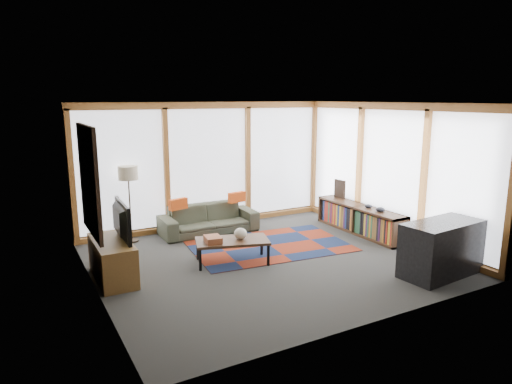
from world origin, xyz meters
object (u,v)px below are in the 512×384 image
tv_console (112,260)px  bar_counter (441,249)px  coffee_table (232,251)px  sofa (209,219)px  television (116,221)px  bookshelf (360,219)px  floor_lamp (130,204)px

tv_console → bar_counter: (4.46, -2.25, 0.12)m
coffee_table → sofa: bearing=79.3°
television → bookshelf: bearing=-87.5°
coffee_table → television: (-1.78, 0.28, 0.69)m
sofa → tv_console: tv_console is taller
bar_counter → floor_lamp: bearing=128.7°
sofa → floor_lamp: floor_lamp is taller
bookshelf → floor_lamp: bearing=158.4°
tv_console → television: bearing=25.1°
coffee_table → television: 1.93m
tv_console → bar_counter: 5.00m
floor_lamp → coffee_table: size_ratio=1.23×
tv_console → television: television is taller
television → tv_console: bearing=117.4°
floor_lamp → bar_counter: (3.76, -3.97, -0.30)m
floor_lamp → bar_counter: size_ratio=1.09×
floor_lamp → bar_counter: 5.48m
floor_lamp → sofa: bearing=-6.7°
sofa → bar_counter: 4.41m
coffee_table → bookshelf: (3.00, 0.29, 0.08)m
floor_lamp → coffee_table: (1.18, -1.95, -0.53)m
sofa → bar_counter: size_ratio=1.47×
coffee_table → bar_counter: size_ratio=0.89×
sofa → television: 2.65m
tv_console → television: 0.59m
sofa → coffee_table: 1.80m
tv_console → television: (0.10, 0.05, 0.58)m
sofa → coffee_table: (-0.33, -1.77, -0.09)m
bookshelf → tv_console: 4.88m
sofa → coffee_table: bearing=-99.7°
sofa → floor_lamp: bearing=174.3°
bookshelf → television: (-4.78, -0.01, 0.60)m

